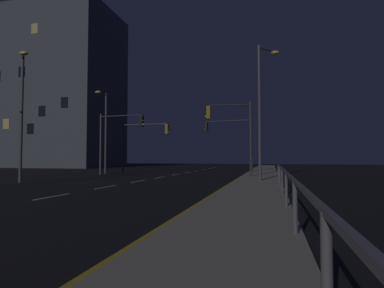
# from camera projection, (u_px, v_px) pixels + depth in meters

# --- Properties ---
(ground_plane) EXTENTS (112.00, 112.00, 0.00)m
(ground_plane) POSITION_uv_depth(u_px,v_px,m) (142.00, 181.00, 20.18)
(ground_plane) COLOR black
(ground_plane) RESTS_ON ground
(sidewalk_right) EXTENTS (2.63, 77.00, 0.14)m
(sidewalk_right) POSITION_uv_depth(u_px,v_px,m) (258.00, 182.00, 18.36)
(sidewalk_right) COLOR #9E937F
(sidewalk_right) RESTS_ON ground
(lane_markings_center) EXTENTS (0.14, 50.00, 0.01)m
(lane_markings_center) POSITION_uv_depth(u_px,v_px,m) (160.00, 177.00, 23.57)
(lane_markings_center) COLOR silver
(lane_markings_center) RESTS_ON ground
(lane_edge_line) EXTENTS (0.14, 53.00, 0.01)m
(lane_edge_line) POSITION_uv_depth(u_px,v_px,m) (240.00, 177.00, 23.58)
(lane_edge_line) COLOR gold
(lane_edge_line) RESTS_ON ground
(traffic_light_far_center) EXTENTS (5.02, 0.84, 5.35)m
(traffic_light_far_center) POSITION_uv_depth(u_px,v_px,m) (230.00, 133.00, 31.42)
(traffic_light_far_center) COLOR #2D3033
(traffic_light_far_center) RESTS_ON sidewalk_right
(traffic_light_overhead_east) EXTENTS (4.30, 0.52, 5.37)m
(traffic_light_overhead_east) POSITION_uv_depth(u_px,v_px,m) (119.00, 131.00, 26.78)
(traffic_light_overhead_east) COLOR #4C4C51
(traffic_light_overhead_east) RESTS_ON ground
(traffic_light_near_right) EXTENTS (3.42, 0.62, 5.52)m
(traffic_light_near_right) POSITION_uv_depth(u_px,v_px,m) (231.00, 124.00, 23.00)
(traffic_light_near_right) COLOR #38383D
(traffic_light_near_right) RESTS_ON sidewalk_right
(traffic_light_far_right) EXTENTS (5.03, 0.36, 5.13)m
(traffic_light_far_right) POSITION_uv_depth(u_px,v_px,m) (143.00, 136.00, 31.43)
(traffic_light_far_right) COLOR #2D3033
(traffic_light_far_right) RESTS_ON ground
(street_lamp_median) EXTENTS (1.32, 1.15, 8.28)m
(street_lamp_median) POSITION_uv_depth(u_px,v_px,m) (262.00, 101.00, 19.05)
(street_lamp_median) COLOR #4C4C51
(street_lamp_median) RESTS_ON sidewalk_right
(street_lamp_mid_block) EXTENTS (1.40, 1.33, 7.68)m
(street_lamp_mid_block) POSITION_uv_depth(u_px,v_px,m) (22.00, 106.00, 18.56)
(street_lamp_mid_block) COLOR #4C4C51
(street_lamp_mid_block) RESTS_ON ground
(street_lamp_far_end) EXTENTS (0.58, 2.06, 7.64)m
(street_lamp_far_end) POSITION_uv_depth(u_px,v_px,m) (104.00, 125.00, 29.24)
(street_lamp_far_end) COLOR #4C4C51
(street_lamp_far_end) RESTS_ON ground
(barrier_fence) EXTENTS (0.09, 19.86, 0.98)m
(barrier_fence) POSITION_uv_depth(u_px,v_px,m) (286.00, 180.00, 8.80)
(barrier_fence) COLOR #59595E
(barrier_fence) RESTS_ON sidewalk_right
(building_distant) EXTENTS (21.32, 12.43, 25.07)m
(building_distant) POSITION_uv_depth(u_px,v_px,m) (52.00, 91.00, 51.32)
(building_distant) COLOR #4C515B
(building_distant) RESTS_ON ground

